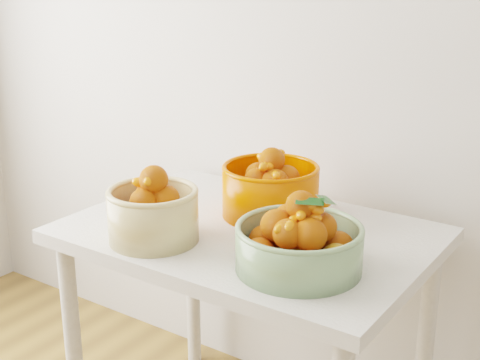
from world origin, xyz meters
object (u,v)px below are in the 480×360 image
(table, at_px, (249,260))
(bowl_green, at_px, (299,243))
(bowl_orange, at_px, (270,189))
(bowl_cream, at_px, (153,212))

(table, xyz_separation_m, bowl_green, (0.24, -0.15, 0.17))
(bowl_orange, bearing_deg, bowl_green, -47.34)
(bowl_cream, distance_m, bowl_orange, 0.37)
(bowl_cream, relative_size, bowl_green, 0.90)
(bowl_cream, bearing_deg, bowl_orange, 64.64)
(table, relative_size, bowl_green, 2.79)
(table, distance_m, bowl_cream, 0.32)
(bowl_green, distance_m, bowl_orange, 0.37)
(bowl_cream, distance_m, bowl_green, 0.42)
(bowl_green, bearing_deg, table, 148.85)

